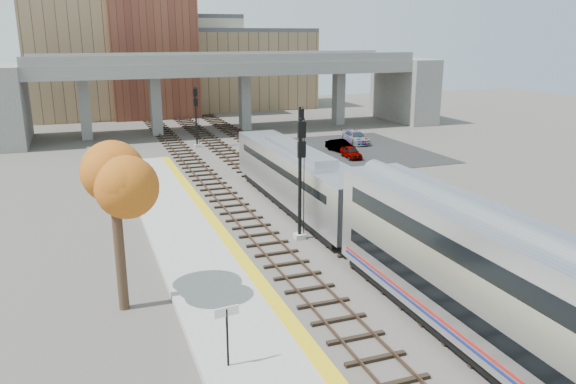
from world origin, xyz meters
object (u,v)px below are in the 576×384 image
object	(u,v)px
signal_mast_far	(196,119)
car_b	(340,146)
coach	(557,323)
tree	(113,176)
locomotive	(298,176)
signal_mast_near	(300,181)
car_c	(356,137)
signal_mast_mid	(300,151)
car_a	(351,152)

from	to	relation	value
signal_mast_far	car_b	size ratio (longest dim) A/B	1.72
coach	tree	size ratio (longest dim) A/B	3.08
locomotive	car_b	bearing A→B (deg)	55.98
signal_mast_near	car_c	world-z (taller)	signal_mast_near
signal_mast_mid	signal_mast_far	distance (m)	19.93
locomotive	signal_mast_near	size ratio (longest dim) A/B	2.67
locomotive	signal_mast_far	size ratio (longest dim) A/B	2.99
signal_mast_near	signal_mast_mid	bearing A→B (deg)	68.43
car_c	signal_mast_mid	bearing A→B (deg)	-127.45
coach	car_b	distance (m)	40.71
tree	car_a	world-z (taller)	tree
coach	car_b	xyz separation A→B (m)	(11.13, 39.10, -2.14)
car_a	car_b	bearing A→B (deg)	89.25
signal_mast_near	signal_mast_mid	size ratio (longest dim) A/B	1.12
coach	tree	bearing A→B (deg)	137.54
signal_mast_mid	tree	size ratio (longest dim) A/B	0.79
car_b	tree	bearing A→B (deg)	-140.89
locomotive	car_b	size ratio (longest dim) A/B	5.13
locomotive	car_c	distance (m)	24.98
locomotive	car_a	world-z (taller)	locomotive
signal_mast_far	car_b	world-z (taller)	signal_mast_far
coach	signal_mast_near	xyz separation A→B (m)	(-2.10, 16.89, 0.77)
signal_mast_mid	coach	bearing A→B (deg)	-94.20
tree	car_c	bearing A→B (deg)	48.83
car_a	car_b	world-z (taller)	car_b
locomotive	signal_mast_far	xyz separation A→B (m)	(-2.10, 24.16, 0.75)
coach	signal_mast_mid	world-z (taller)	signal_mast_mid
coach	car_a	size ratio (longest dim) A/B	7.59
signal_mast_near	coach	bearing A→B (deg)	-82.91
signal_mast_near	signal_mast_far	size ratio (longest dim) A/B	1.12
locomotive	tree	world-z (taller)	tree
tree	signal_mast_far	bearing A→B (deg)	73.49
coach	signal_mast_far	xyz separation A→B (m)	(-2.10, 46.77, 0.23)
locomotive	signal_mast_mid	bearing A→B (deg)	66.75
coach	car_a	distance (m)	37.66
signal_mast_mid	signal_mast_far	xyz separation A→B (m)	(-4.10, 19.51, -0.02)
locomotive	tree	size ratio (longest dim) A/B	2.35
car_c	signal_mast_far	bearing A→B (deg)	168.52
locomotive	car_c	xyz separation A→B (m)	(14.75, 20.10, -1.57)
locomotive	signal_mast_near	world-z (taller)	signal_mast_near
signal_mast_mid	car_b	distance (m)	15.14
locomotive	signal_mast_mid	xyz separation A→B (m)	(2.00, 4.66, 0.77)
coach	signal_mast_near	size ratio (longest dim) A/B	3.50
signal_mast_near	signal_mast_far	bearing A→B (deg)	90.00
locomotive	coach	size ratio (longest dim) A/B	0.76
signal_mast_mid	signal_mast_near	bearing A→B (deg)	-111.57
signal_mast_near	signal_mast_far	world-z (taller)	signal_mast_near
car_b	signal_mast_mid	bearing A→B (deg)	-137.91
car_b	signal_mast_far	bearing A→B (deg)	139.65
car_a	car_c	world-z (taller)	car_c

